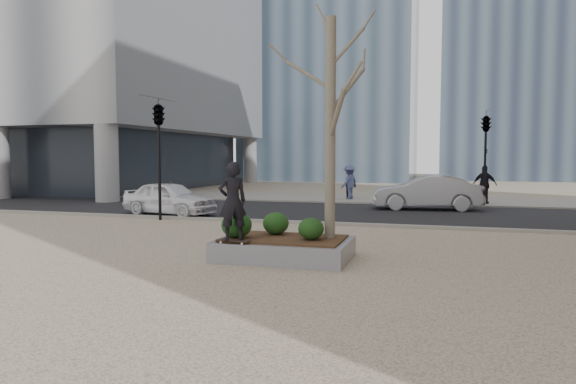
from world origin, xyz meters
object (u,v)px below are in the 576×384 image
(police_car, at_px, (169,198))
(skateboard, at_px, (233,242))
(skateboarder, at_px, (233,201))
(planter, at_px, (284,249))

(police_car, bearing_deg, skateboard, -130.60)
(skateboarder, bearing_deg, planter, -175.46)
(planter, relative_size, skateboard, 3.85)
(planter, bearing_deg, skateboard, -137.02)
(planter, xyz_separation_m, skateboard, (-0.92, -0.86, 0.26))
(skateboarder, height_order, police_car, skateboarder)
(skateboard, bearing_deg, skateboarder, 0.00)
(skateboarder, relative_size, police_car, 0.44)
(planter, distance_m, police_car, 9.83)
(planter, height_order, skateboard, skateboard)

